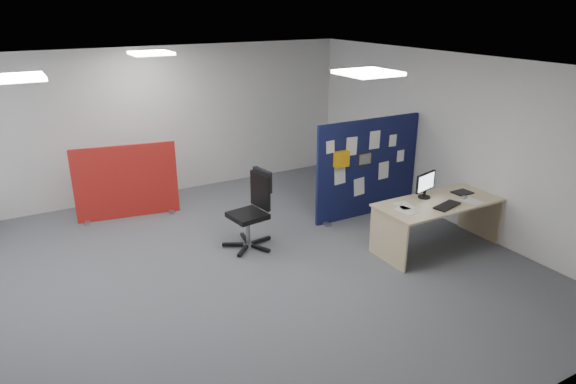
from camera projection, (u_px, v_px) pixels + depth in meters
name	position (u px, v px, depth m)	size (l,w,h in m)	color
floor	(185.00, 285.00, 6.60)	(9.00, 9.00, 0.00)	#575A60
ceiling	(167.00, 71.00, 5.65)	(9.00, 7.00, 0.02)	white
wall_back	(114.00, 127.00, 8.98)	(9.00, 0.02, 2.70)	silver
wall_front	(348.00, 348.00, 3.27)	(9.00, 0.02, 2.70)	silver
wall_right	(450.00, 140.00, 8.19)	(0.02, 7.00, 2.70)	silver
ceiling_lights	(178.00, 66.00, 6.36)	(4.10, 4.10, 0.04)	white
navy_divider	(367.00, 168.00, 8.51)	(2.00, 0.30, 1.65)	#0F1739
main_desk	(436.00, 211.00, 7.45)	(1.87, 0.83, 0.73)	tan
monitor_main	(425.00, 184.00, 7.42)	(0.43, 0.18, 0.38)	black
keyboard	(447.00, 206.00, 7.17)	(0.45, 0.18, 0.03)	black
mouse	(464.00, 198.00, 7.46)	(0.10, 0.06, 0.03)	gray
paper_tray	(462.00, 192.00, 7.68)	(0.28, 0.22, 0.01)	black
red_divider	(126.00, 182.00, 8.48)	(1.65, 0.32, 1.25)	#A21514
office_chair	(254.00, 205.00, 7.46)	(0.74, 0.75, 1.13)	black
desk_papers	(428.00, 205.00, 7.20)	(1.30, 0.67, 0.00)	white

